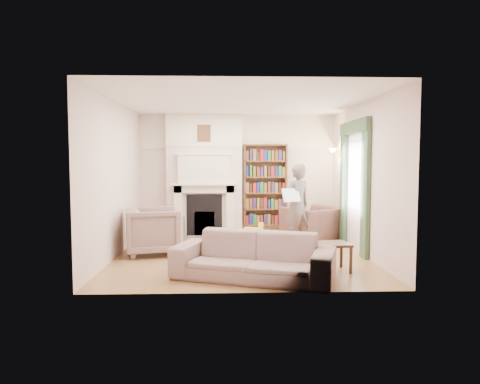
{
  "coord_description": "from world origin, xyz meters",
  "views": [
    {
      "loc": [
        -0.28,
        -7.75,
        1.73
      ],
      "look_at": [
        0.0,
        0.25,
        1.15
      ],
      "focal_mm": 32.0,
      "sensor_mm": 36.0,
      "label": 1
    }
  ],
  "objects_px": {
    "armchair_reading": "(313,224)",
    "man_reading": "(297,205)",
    "rocking_horse": "(253,233)",
    "bookcase": "(265,185)",
    "sofa": "(253,256)",
    "coffee_table": "(326,257)",
    "paraffin_heater": "(179,229)",
    "armchair_left": "(153,231)"
  },
  "relations": [
    {
      "from": "bookcase",
      "to": "armchair_reading",
      "type": "distance_m",
      "value": 1.46
    },
    {
      "from": "armchair_left",
      "to": "paraffin_heater",
      "type": "height_order",
      "value": "armchair_left"
    },
    {
      "from": "paraffin_heater",
      "to": "armchair_left",
      "type": "bearing_deg",
      "value": -107.04
    },
    {
      "from": "coffee_table",
      "to": "armchair_reading",
      "type": "bearing_deg",
      "value": 76.83
    },
    {
      "from": "paraffin_heater",
      "to": "bookcase",
      "type": "bearing_deg",
      "value": 22.65
    },
    {
      "from": "armchair_left",
      "to": "rocking_horse",
      "type": "distance_m",
      "value": 2.09
    },
    {
      "from": "armchair_left",
      "to": "bookcase",
      "type": "bearing_deg",
      "value": -62.94
    },
    {
      "from": "man_reading",
      "to": "rocking_horse",
      "type": "distance_m",
      "value": 1.09
    },
    {
      "from": "sofa",
      "to": "coffee_table",
      "type": "xyz_separation_m",
      "value": [
        1.18,
        0.4,
        -0.11
      ]
    },
    {
      "from": "armchair_left",
      "to": "man_reading",
      "type": "height_order",
      "value": "man_reading"
    },
    {
      "from": "man_reading",
      "to": "rocking_horse",
      "type": "relative_size",
      "value": 3.12
    },
    {
      "from": "armchair_left",
      "to": "sofa",
      "type": "relative_size",
      "value": 0.41
    },
    {
      "from": "bookcase",
      "to": "coffee_table",
      "type": "relative_size",
      "value": 2.64
    },
    {
      "from": "bookcase",
      "to": "armchair_reading",
      "type": "relative_size",
      "value": 1.64
    },
    {
      "from": "armchair_left",
      "to": "sofa",
      "type": "bearing_deg",
      "value": -148.8
    },
    {
      "from": "rocking_horse",
      "to": "armchair_reading",
      "type": "bearing_deg",
      "value": 39.54
    },
    {
      "from": "bookcase",
      "to": "rocking_horse",
      "type": "height_order",
      "value": "bookcase"
    },
    {
      "from": "sofa",
      "to": "rocking_horse",
      "type": "height_order",
      "value": "sofa"
    },
    {
      "from": "bookcase",
      "to": "armchair_left",
      "type": "xyz_separation_m",
      "value": [
        -2.27,
        -1.95,
        -0.74
      ]
    },
    {
      "from": "bookcase",
      "to": "man_reading",
      "type": "distance_m",
      "value": 1.47
    },
    {
      "from": "armchair_reading",
      "to": "coffee_table",
      "type": "bearing_deg",
      "value": 50.07
    },
    {
      "from": "coffee_table",
      "to": "bookcase",
      "type": "bearing_deg",
      "value": 94.95
    },
    {
      "from": "sofa",
      "to": "paraffin_heater",
      "type": "bearing_deg",
      "value": 134.71
    },
    {
      "from": "bookcase",
      "to": "rocking_horse",
      "type": "distance_m",
      "value": 1.51
    },
    {
      "from": "rocking_horse",
      "to": "armchair_left",
      "type": "bearing_deg",
      "value": -133.1
    },
    {
      "from": "sofa",
      "to": "man_reading",
      "type": "relative_size",
      "value": 1.38
    },
    {
      "from": "sofa",
      "to": "bookcase",
      "type": "bearing_deg",
      "value": 101.11
    },
    {
      "from": "armchair_reading",
      "to": "rocking_horse",
      "type": "xyz_separation_m",
      "value": [
        -1.33,
        -0.39,
        -0.13
      ]
    },
    {
      "from": "sofa",
      "to": "paraffin_heater",
      "type": "height_order",
      "value": "sofa"
    },
    {
      "from": "man_reading",
      "to": "paraffin_heater",
      "type": "distance_m",
      "value": 2.56
    },
    {
      "from": "sofa",
      "to": "man_reading",
      "type": "bearing_deg",
      "value": 85.43
    },
    {
      "from": "rocking_horse",
      "to": "paraffin_heater",
      "type": "bearing_deg",
      "value": -168.4
    },
    {
      "from": "paraffin_heater",
      "to": "coffee_table",
      "type": "bearing_deg",
      "value": -44.28
    },
    {
      "from": "man_reading",
      "to": "rocking_horse",
      "type": "bearing_deg",
      "value": -41.67
    },
    {
      "from": "bookcase",
      "to": "armchair_reading",
      "type": "xyz_separation_m",
      "value": [
        0.97,
        -0.74,
        -0.81
      ]
    },
    {
      "from": "armchair_reading",
      "to": "sofa",
      "type": "bearing_deg",
      "value": 30.31
    },
    {
      "from": "armchair_reading",
      "to": "man_reading",
      "type": "height_order",
      "value": "man_reading"
    },
    {
      "from": "armchair_reading",
      "to": "man_reading",
      "type": "bearing_deg",
      "value": 20.07
    },
    {
      "from": "man_reading",
      "to": "rocking_horse",
      "type": "height_order",
      "value": "man_reading"
    },
    {
      "from": "armchair_reading",
      "to": "sofa",
      "type": "xyz_separation_m",
      "value": [
        -1.49,
        -2.97,
        -0.03
      ]
    },
    {
      "from": "armchair_reading",
      "to": "rocking_horse",
      "type": "bearing_deg",
      "value": -16.91
    },
    {
      "from": "armchair_reading",
      "to": "sofa",
      "type": "height_order",
      "value": "armchair_reading"
    }
  ]
}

